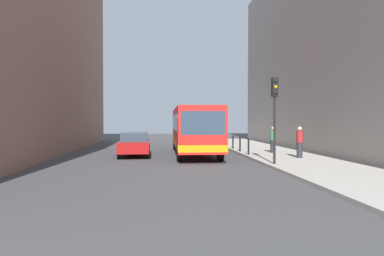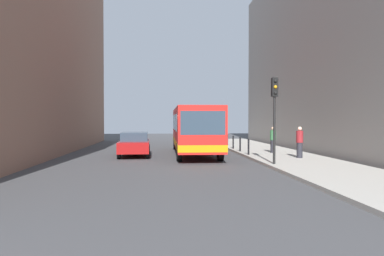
{
  "view_description": "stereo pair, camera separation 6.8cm",
  "coord_description": "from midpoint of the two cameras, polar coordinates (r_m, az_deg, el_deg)",
  "views": [
    {
      "loc": [
        -1.89,
        -19.11,
        2.23
      ],
      "look_at": [
        0.02,
        1.89,
        1.77
      ],
      "focal_mm": 33.08,
      "sensor_mm": 36.0,
      "label": 1
    },
    {
      "loc": [
        -1.82,
        -19.12,
        2.23
      ],
      "look_at": [
        0.02,
        1.89,
        1.77
      ],
      "focal_mm": 33.08,
      "sensor_mm": 36.0,
      "label": 2
    }
  ],
  "objects": [
    {
      "name": "traffic_light",
      "position": [
        17.25,
        13.09,
        3.8
      ],
      "size": [
        0.28,
        0.33,
        4.1
      ],
      "color": "black",
      "rests_on": "sidewalk"
    },
    {
      "name": "bollard_mid",
      "position": [
        23.85,
        7.67,
        -2.61
      ],
      "size": [
        0.11,
        0.11,
        0.95
      ],
      "primitive_type": "cylinder",
      "color": "black",
      "rests_on": "sidewalk"
    },
    {
      "name": "bus",
      "position": [
        23.22,
        0.22,
        0.01
      ],
      "size": [
        2.66,
        11.05,
        3.0
      ],
      "rotation": [
        0.0,
        0.0,
        3.13
      ],
      "color": "red",
      "rests_on": "ground"
    },
    {
      "name": "bollard_far",
      "position": [
        26.07,
        6.55,
        -2.28
      ],
      "size": [
        0.11,
        0.11,
        0.95
      ],
      "primitive_type": "cylinder",
      "color": "black",
      "rests_on": "sidewalk"
    },
    {
      "name": "building_left",
      "position": [
        25.69,
        -27.99,
        13.92
      ],
      "size": [
        7.0,
        32.0,
        15.85
      ],
      "primitive_type": "cube",
      "color": "#936B56",
      "rests_on": "ground"
    },
    {
      "name": "car_beside_bus",
      "position": [
        22.25,
        -9.33,
        -2.49
      ],
      "size": [
        1.96,
        4.45,
        1.48
      ],
      "rotation": [
        0.0,
        0.0,
        3.17
      ],
      "color": "maroon",
      "rests_on": "ground"
    },
    {
      "name": "pedestrian_mid_sidewalk",
      "position": [
        23.23,
        12.82,
        -1.86
      ],
      "size": [
        0.38,
        0.38,
        1.67
      ],
      "rotation": [
        0.0,
        0.0,
        2.67
      ],
      "color": "#26262D",
      "rests_on": "sidewalk"
    },
    {
      "name": "ground_plane",
      "position": [
        19.34,
        0.34,
        -5.37
      ],
      "size": [
        80.0,
        80.0,
        0.0
      ],
      "primitive_type": "plane",
      "color": "#424244"
    },
    {
      "name": "bollard_farthest",
      "position": [
        28.3,
        5.61,
        -2.0
      ],
      "size": [
        0.11,
        0.11,
        0.95
      ],
      "primitive_type": "cylinder",
      "color": "black",
      "rests_on": "sidewalk"
    },
    {
      "name": "bollard_near",
      "position": [
        21.65,
        9.01,
        -3.01
      ],
      "size": [
        0.11,
        0.11,
        0.95
      ],
      "primitive_type": "cylinder",
      "color": "black",
      "rests_on": "sidewalk"
    },
    {
      "name": "sidewalk",
      "position": [
        20.56,
        15.55,
        -4.81
      ],
      "size": [
        4.4,
        40.0,
        0.15
      ],
      "primitive_type": "cube",
      "color": "#ADA89E",
      "rests_on": "ground"
    },
    {
      "name": "building_right",
      "position": [
        27.22,
        24.92,
        12.41
      ],
      "size": [
        7.0,
        32.0,
        15.11
      ],
      "primitive_type": "cube",
      "color": "gray",
      "rests_on": "ground"
    },
    {
      "name": "pedestrian_near_signal",
      "position": [
        20.44,
        16.87,
        -2.2
      ],
      "size": [
        0.38,
        0.38,
        1.73
      ],
      "rotation": [
        0.0,
        0.0,
        0.75
      ],
      "color": "#26262D",
      "rests_on": "sidewalk"
    }
  ]
}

